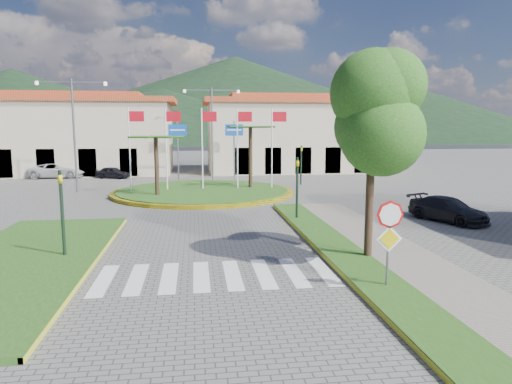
{
  "coord_description": "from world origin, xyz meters",
  "views": [
    {
      "loc": [
        -0.53,
        -10.05,
        4.71
      ],
      "look_at": [
        1.89,
        8.0,
        2.09
      ],
      "focal_mm": 32.0,
      "sensor_mm": 36.0,
      "label": 1
    }
  ],
  "objects": [
    {
      "name": "street_lamp_centre",
      "position": [
        1.0,
        30.0,
        4.5
      ],
      "size": [
        4.8,
        0.16,
        8.0
      ],
      "color": "slate",
      "rests_on": "ground"
    },
    {
      "name": "car_dark_a",
      "position": [
        -8.0,
        32.86,
        0.54
      ],
      "size": [
        3.39,
        2.35,
        1.07
      ],
      "primitive_type": "imported",
      "rotation": [
        0.0,
        0.0,
        1.18
      ],
      "color": "black",
      "rests_on": "ground"
    },
    {
      "name": "street_lamp_west",
      "position": [
        -9.0,
        24.0,
        4.5
      ],
      "size": [
        4.8,
        0.16,
        8.0
      ],
      "color": "slate",
      "rests_on": "ground"
    },
    {
      "name": "traffic_light_right",
      "position": [
        4.5,
        12.0,
        1.94
      ],
      "size": [
        0.15,
        0.18,
        3.2
      ],
      "color": "black",
      "rests_on": "ground"
    },
    {
      "name": "median_left",
      "position": [
        -6.5,
        6.0,
        0.09
      ],
      "size": [
        5.0,
        14.0,
        0.18
      ],
      "primitive_type": "cube",
      "color": "#1D4915",
      "rests_on": "ground"
    },
    {
      "name": "traffic_light_left",
      "position": [
        -5.2,
        6.5,
        1.94
      ],
      "size": [
        0.15,
        0.18,
        3.2
      ],
      "color": "black",
      "rests_on": "ground"
    },
    {
      "name": "building_left",
      "position": [
        -14.0,
        38.0,
        3.9
      ],
      "size": [
        23.32,
        9.54,
        8.05
      ],
      "color": "beige",
      "rests_on": "ground"
    },
    {
      "name": "hill_near_back",
      "position": [
        -10.0,
        130.0,
        8.0
      ],
      "size": [
        110.0,
        110.0,
        16.0
      ],
      "primitive_type": "cone",
      "color": "black",
      "rests_on": "ground"
    },
    {
      "name": "direction_sign_west",
      "position": [
        -2.0,
        30.97,
        3.53
      ],
      "size": [
        1.6,
        0.14,
        5.2
      ],
      "color": "slate",
      "rests_on": "ground"
    },
    {
      "name": "car_dark_b",
      "position": [
        6.07,
        34.75,
        0.64
      ],
      "size": [
        4.04,
        1.87,
        1.28
      ],
      "primitive_type": "imported",
      "rotation": [
        0.0,
        0.0,
        1.44
      ],
      "color": "black",
      "rests_on": "ground"
    },
    {
      "name": "hill_far_east",
      "position": [
        70.0,
        135.0,
        9.0
      ],
      "size": [
        120.0,
        120.0,
        18.0
      ],
      "primitive_type": "cone",
      "color": "black",
      "rests_on": "ground"
    },
    {
      "name": "ground",
      "position": [
        0.0,
        0.0,
        0.0
      ],
      "size": [
        160.0,
        160.0,
        0.0
      ],
      "primitive_type": "plane",
      "color": "#63615E",
      "rests_on": "ground"
    },
    {
      "name": "verge_right",
      "position": [
        4.8,
        2.0,
        0.09
      ],
      "size": [
        1.6,
        28.0,
        0.18
      ],
      "primitive_type": "cube",
      "color": "#1D4915",
      "rests_on": "ground"
    },
    {
      "name": "stop_sign",
      "position": [
        4.9,
        1.96,
        1.79
      ],
      "size": [
        0.8,
        0.11,
        2.65
      ],
      "color": "slate",
      "rests_on": "ground"
    },
    {
      "name": "hill_far_west",
      "position": [
        -55.0,
        140.0,
        11.0
      ],
      "size": [
        140.0,
        140.0,
        22.0
      ],
      "primitive_type": "cone",
      "color": "black",
      "rests_on": "ground"
    },
    {
      "name": "hill_far_mid",
      "position": [
        15.0,
        160.0,
        15.0
      ],
      "size": [
        180.0,
        180.0,
        30.0
      ],
      "primitive_type": "cone",
      "color": "black",
      "rests_on": "ground"
    },
    {
      "name": "building_right",
      "position": [
        10.0,
        38.0,
        3.9
      ],
      "size": [
        19.08,
        9.54,
        8.05
      ],
      "color": "beige",
      "rests_on": "ground"
    },
    {
      "name": "sidewalk_right",
      "position": [
        6.0,
        2.0,
        0.07
      ],
      "size": [
        4.0,
        28.0,
        0.15
      ],
      "primitive_type": "cube",
      "color": "gray",
      "rests_on": "ground"
    },
    {
      "name": "deciduous_tree",
      "position": [
        5.5,
        5.0,
        5.18
      ],
      "size": [
        3.6,
        3.6,
        6.8
      ],
      "color": "black",
      "rests_on": "ground"
    },
    {
      "name": "car_side_right",
      "position": [
        12.0,
        10.93,
        0.6
      ],
      "size": [
        3.17,
        4.46,
        1.2
      ],
      "primitive_type": "imported",
      "rotation": [
        0.0,
        0.0,
        0.41
      ],
      "color": "black",
      "rests_on": "ground"
    },
    {
      "name": "traffic_light_far",
      "position": [
        8.0,
        26.0,
        1.94
      ],
      "size": [
        0.18,
        0.15,
        3.2
      ],
      "color": "black",
      "rests_on": "ground"
    },
    {
      "name": "roundabout_island",
      "position": [
        0.0,
        22.0,
        0.17
      ],
      "size": [
        12.7,
        12.7,
        6.0
      ],
      "color": "yellow",
      "rests_on": "ground"
    },
    {
      "name": "crosswalk",
      "position": [
        0.0,
        4.0,
        0.01
      ],
      "size": [
        8.0,
        3.0,
        0.01
      ],
      "primitive_type": "cube",
      "color": "silver",
      "rests_on": "ground"
    },
    {
      "name": "white_van",
      "position": [
        -13.09,
        33.91,
        0.69
      ],
      "size": [
        5.01,
        2.41,
        1.38
      ],
      "primitive_type": "imported",
      "rotation": [
        0.0,
        0.0,
        1.55
      ],
      "color": "#B9B9BB",
      "rests_on": "ground"
    },
    {
      "name": "direction_sign_east",
      "position": [
        3.0,
        30.97,
        3.53
      ],
      "size": [
        1.6,
        0.14,
        5.2
      ],
      "color": "slate",
      "rests_on": "ground"
    }
  ]
}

